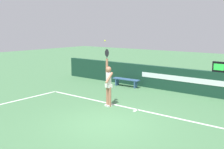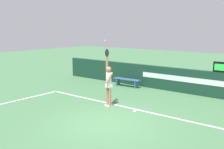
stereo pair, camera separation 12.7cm
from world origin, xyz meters
name	(u,v)px [view 1 (the left image)]	position (x,y,z in m)	size (l,w,h in m)	color
ground_plane	(107,123)	(0.00, 0.00, 0.00)	(60.00, 60.00, 0.00)	#45764B
court_lines	(90,130)	(0.00, -0.86, 0.00)	(10.73, 6.04, 0.00)	white
back_wall	(179,80)	(0.00, 6.15, 0.65)	(16.39, 0.25, 1.29)	#143728
speed_display	(219,67)	(2.05, 6.15, 1.55)	(0.63, 0.13, 0.51)	black
tennis_player	(109,83)	(-1.29, 1.73, 1.06)	(0.46, 0.44, 2.53)	#A96E53
tennis_ball	(105,41)	(-1.52, 1.77, 2.87)	(0.07, 0.07, 0.07)	#D1E431
courtside_bench_near	(126,81)	(-2.98, 5.48, 0.36)	(1.71, 0.44, 0.47)	#375A88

